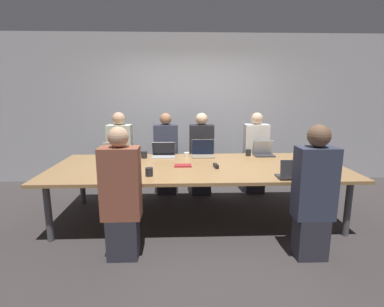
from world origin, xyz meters
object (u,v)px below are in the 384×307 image
(person_far_right, at_px, (255,155))
(cup_far_right, at_px, (248,153))
(person_near_right, at_px, (314,195))
(cup_far_center, at_px, (187,155))
(laptop_near_left, at_px, (124,172))
(person_far_left, at_px, (120,155))
(person_near_left, at_px, (121,197))
(person_far_midleft, at_px, (166,156))
(cup_far_midleft, at_px, (144,155))
(laptop_far_center, at_px, (203,152))
(cup_far_left, at_px, (129,155))
(laptop_near_right, at_px, (294,173))
(laptop_far_left, at_px, (114,152))
(person_far_center, at_px, (201,156))
(bottle_near_left, at_px, (104,165))
(laptop_far_right, at_px, (263,151))
(laptop_far_midleft, at_px, (164,153))
(stapler, at_px, (216,166))
(cup_near_left, at_px, (149,172))
(cup_near_right, at_px, (315,173))

(person_far_right, relative_size, cup_far_right, 13.64)
(person_near_right, xyz_separation_m, cup_far_center, (-1.28, 1.60, 0.09))
(laptop_near_left, bearing_deg, person_far_left, -77.50)
(person_near_left, height_order, person_far_midleft, person_near_left)
(cup_far_midleft, relative_size, laptop_far_center, 0.30)
(person_far_right, bearing_deg, person_far_left, -179.99)
(cup_far_left, height_order, laptop_far_center, laptop_far_center)
(laptop_near_right, bearing_deg, laptop_far_left, -28.90)
(laptop_near_left, distance_m, person_far_center, 1.85)
(bottle_near_left, bearing_deg, person_far_left, 93.24)
(cup_far_midleft, distance_m, cup_far_left, 0.25)
(laptop_near_left, relative_size, cup_far_center, 4.22)
(person_far_left, relative_size, cup_far_left, 15.89)
(laptop_far_right, bearing_deg, laptop_near_right, -89.93)
(cup_far_right, bearing_deg, laptop_far_left, 179.50)
(laptop_near_left, relative_size, person_far_midleft, 0.25)
(cup_far_right, relative_size, person_far_center, 0.07)
(laptop_far_right, bearing_deg, cup_far_midleft, -176.27)
(laptop_far_right, relative_size, laptop_far_midleft, 0.89)
(cup_far_right, bearing_deg, stapler, -129.43)
(bottle_near_left, xyz_separation_m, laptop_far_center, (1.29, 0.95, -0.03))
(cup_far_midleft, height_order, stapler, cup_far_midleft)
(person_near_right, xyz_separation_m, person_far_left, (-2.39, 2.10, -0.01))
(person_far_midleft, height_order, person_far_left, person_far_left)
(cup_near_left, distance_m, laptop_far_midleft, 1.06)
(cup_near_left, bearing_deg, person_far_right, 42.12)
(laptop_far_left, relative_size, stapler, 2.13)
(laptop_far_center, height_order, stapler, laptop_far_center)
(laptop_near_left, xyz_separation_m, laptop_far_left, (-0.36, 1.17, -0.01))
(stapler, bearing_deg, person_far_left, 134.85)
(laptop_far_right, height_order, person_far_right, person_far_right)
(cup_far_left, bearing_deg, bottle_near_left, -98.65)
(bottle_near_left, distance_m, laptop_far_left, 0.99)
(cup_near_right, xyz_separation_m, cup_far_left, (-2.40, 1.15, 0.00))
(laptop_near_left, bearing_deg, cup_far_center, -125.21)
(laptop_far_left, bearing_deg, laptop_far_right, 0.10)
(laptop_far_right, relative_size, cup_far_center, 3.77)
(cup_near_left, distance_m, person_far_left, 1.64)
(cup_far_left, bearing_deg, person_near_right, -37.27)
(cup_far_right, relative_size, stapler, 0.66)
(laptop_far_midleft, bearing_deg, laptop_far_center, 1.73)
(cup_near_right, xyz_separation_m, laptop_far_center, (-1.25, 1.17, 0.04))
(cup_far_left, xyz_separation_m, stapler, (1.26, -0.69, -0.02))
(laptop_far_right, bearing_deg, cup_far_center, -175.32)
(person_far_right, bearing_deg, person_near_left, -133.15)
(laptop_far_midleft, bearing_deg, cup_far_midleft, -167.21)
(cup_far_midleft, bearing_deg, person_far_midleft, 59.16)
(cup_far_midleft, relative_size, cup_near_right, 1.15)
(laptop_far_right, height_order, person_near_right, person_near_right)
(person_far_center, relative_size, stapler, 9.03)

